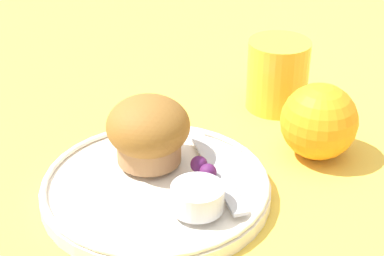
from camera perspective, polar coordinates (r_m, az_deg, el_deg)
ground_plane at (r=0.65m, az=-1.15°, el=-5.33°), size 3.00×3.00×0.00m
plate at (r=0.63m, az=-3.13°, el=-5.41°), size 0.23×0.23×0.02m
muffin at (r=0.64m, az=-3.90°, el=-0.25°), size 0.08×0.08×0.07m
cream_ramekin at (r=0.58m, az=0.49°, el=-6.09°), size 0.05×0.05×0.02m
berry_pair at (r=0.63m, az=1.02°, el=-3.60°), size 0.03×0.02×0.02m
butter_knife at (r=0.64m, az=2.12°, el=-3.66°), size 0.15×0.06×0.00m
orange_fruit at (r=0.69m, az=11.23°, el=0.58°), size 0.08×0.08×0.08m
juice_glass at (r=0.79m, az=7.63°, el=4.72°), size 0.07×0.07×0.09m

